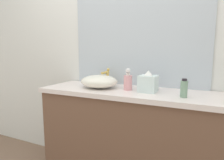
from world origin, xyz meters
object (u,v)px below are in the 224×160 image
at_px(sink_basin, 99,81).
at_px(soap_dispenser, 128,81).
at_px(tissue_box, 148,83).
at_px(lotion_bottle, 184,89).

height_order(sink_basin, soap_dispenser, soap_dispenser).
bearing_deg(tissue_box, soap_dispenser, 176.96).
distance_m(sink_basin, lotion_bottle, 0.73).
relative_size(soap_dispenser, tissue_box, 1.07).
xyz_separation_m(soap_dispenser, tissue_box, (0.18, -0.01, -0.00)).
xyz_separation_m(sink_basin, lotion_bottle, (0.72, -0.08, 0.01)).
bearing_deg(tissue_box, lotion_bottle, -16.73).
bearing_deg(sink_basin, lotion_bottle, -5.94).
distance_m(soap_dispenser, lotion_bottle, 0.46).
relative_size(sink_basin, soap_dispenser, 1.84).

